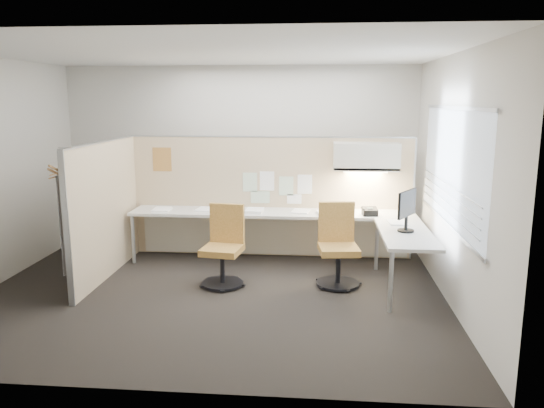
# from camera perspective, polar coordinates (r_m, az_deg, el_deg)

# --- Properties ---
(floor) EXTENTS (5.50, 4.50, 0.01)m
(floor) POSITION_cam_1_polar(r_m,az_deg,el_deg) (6.56, -6.30, -9.34)
(floor) COLOR black
(floor) RESTS_ON ground
(ceiling) EXTENTS (5.50, 4.50, 0.01)m
(ceiling) POSITION_cam_1_polar(r_m,az_deg,el_deg) (6.17, -6.88, 15.91)
(ceiling) COLOR white
(ceiling) RESTS_ON wall_back
(wall_back) EXTENTS (5.50, 0.02, 2.80)m
(wall_back) POSITION_cam_1_polar(r_m,az_deg,el_deg) (8.41, -3.49, 5.13)
(wall_back) COLOR beige
(wall_back) RESTS_ON ground
(wall_front) EXTENTS (5.50, 0.02, 2.80)m
(wall_front) POSITION_cam_1_polar(r_m,az_deg,el_deg) (4.07, -12.93, -1.78)
(wall_front) COLOR beige
(wall_front) RESTS_ON ground
(wall_right) EXTENTS (0.02, 4.50, 2.80)m
(wall_right) POSITION_cam_1_polar(r_m,az_deg,el_deg) (6.27, 18.91, 2.42)
(wall_right) COLOR beige
(wall_right) RESTS_ON ground
(window_pane) EXTENTS (0.01, 2.80, 1.30)m
(window_pane) POSITION_cam_1_polar(r_m,az_deg,el_deg) (6.24, 18.77, 3.79)
(window_pane) COLOR #919CA9
(window_pane) RESTS_ON wall_right
(partition_back) EXTENTS (4.10, 0.06, 1.75)m
(partition_back) POSITION_cam_1_polar(r_m,az_deg,el_deg) (7.78, -0.15, 0.74)
(partition_back) COLOR #CEB48E
(partition_back) RESTS_ON floor
(partition_left) EXTENTS (0.06, 2.20, 1.75)m
(partition_left) POSITION_cam_1_polar(r_m,az_deg,el_deg) (7.22, -17.42, -0.62)
(partition_left) COLOR #CEB48E
(partition_left) RESTS_ON floor
(desk) EXTENTS (4.00, 2.07, 0.73)m
(desk) POSITION_cam_1_polar(r_m,az_deg,el_deg) (7.35, 2.47, -2.08)
(desk) COLOR beige
(desk) RESTS_ON floor
(overhead_bin) EXTENTS (0.90, 0.36, 0.38)m
(overhead_bin) POSITION_cam_1_polar(r_m,az_deg,el_deg) (7.48, 10.10, 5.05)
(overhead_bin) COLOR beige
(overhead_bin) RESTS_ON partition_back
(task_light_strip) EXTENTS (0.60, 0.06, 0.02)m
(task_light_strip) POSITION_cam_1_polar(r_m,az_deg,el_deg) (7.50, 10.04, 3.46)
(task_light_strip) COLOR #FFEABF
(task_light_strip) RESTS_ON overhead_bin
(pinned_papers) EXTENTS (1.01, 0.00, 0.47)m
(pinned_papers) POSITION_cam_1_polar(r_m,az_deg,el_deg) (7.71, 0.42, 1.84)
(pinned_papers) COLOR #8CBF8C
(pinned_papers) RESTS_ON partition_back
(poster) EXTENTS (0.28, 0.00, 0.35)m
(poster) POSITION_cam_1_polar(r_m,az_deg,el_deg) (7.97, -11.74, 4.72)
(poster) COLOR orange
(poster) RESTS_ON partition_back
(chair_left) EXTENTS (0.52, 0.54, 0.99)m
(chair_left) POSITION_cam_1_polar(r_m,az_deg,el_deg) (6.66, -5.20, -4.78)
(chair_left) COLOR black
(chair_left) RESTS_ON floor
(chair_right) EXTENTS (0.53, 0.55, 1.01)m
(chair_right) POSITION_cam_1_polar(r_m,az_deg,el_deg) (6.67, 7.07, -4.70)
(chair_right) COLOR black
(chair_right) RESTS_ON floor
(monitor) EXTENTS (0.27, 0.42, 0.50)m
(monitor) POSITION_cam_1_polar(r_m,az_deg,el_deg) (6.49, 14.30, -0.44)
(monitor) COLOR black
(monitor) RESTS_ON desk
(phone) EXTENTS (0.22, 0.21, 0.12)m
(phone) POSITION_cam_1_polar(r_m,az_deg,el_deg) (7.36, 10.43, -0.81)
(phone) COLOR black
(phone) RESTS_ON desk
(stapler) EXTENTS (0.14, 0.06, 0.05)m
(stapler) POSITION_cam_1_polar(r_m,az_deg,el_deg) (7.53, 7.41, -0.64)
(stapler) COLOR black
(stapler) RESTS_ON desk
(tape_dispenser) EXTENTS (0.11, 0.08, 0.06)m
(tape_dispenser) POSITION_cam_1_polar(r_m,az_deg,el_deg) (7.52, 7.34, -0.62)
(tape_dispenser) COLOR black
(tape_dispenser) RESTS_ON desk
(coat_hook) EXTENTS (0.18, 0.48, 1.44)m
(coat_hook) POSITION_cam_1_polar(r_m,az_deg,el_deg) (6.27, -21.86, 2.28)
(coat_hook) COLOR silver
(coat_hook) RESTS_ON partition_left
(paper_stack_0) EXTENTS (0.24, 0.31, 0.03)m
(paper_stack_0) POSITION_cam_1_polar(r_m,az_deg,el_deg) (7.71, -11.75, -0.59)
(paper_stack_0) COLOR white
(paper_stack_0) RESTS_ON desk
(paper_stack_1) EXTENTS (0.27, 0.33, 0.02)m
(paper_stack_1) POSITION_cam_1_polar(r_m,az_deg,el_deg) (7.64, -7.20, -0.57)
(paper_stack_1) COLOR white
(paper_stack_1) RESTS_ON desk
(paper_stack_2) EXTENTS (0.24, 0.31, 0.04)m
(paper_stack_2) POSITION_cam_1_polar(r_m,az_deg,el_deg) (7.44, -1.89, -0.72)
(paper_stack_2) COLOR white
(paper_stack_2) RESTS_ON desk
(paper_stack_3) EXTENTS (0.27, 0.33, 0.02)m
(paper_stack_3) POSITION_cam_1_polar(r_m,az_deg,el_deg) (7.48, 3.11, -0.78)
(paper_stack_3) COLOR white
(paper_stack_3) RESTS_ON desk
(paper_stack_4) EXTENTS (0.27, 0.33, 0.03)m
(paper_stack_4) POSITION_cam_1_polar(r_m,az_deg,el_deg) (7.37, 5.82, -0.97)
(paper_stack_4) COLOR white
(paper_stack_4) RESTS_ON desk
(paper_stack_5) EXTENTS (0.25, 0.31, 0.02)m
(paper_stack_5) POSITION_cam_1_polar(r_m,az_deg,el_deg) (6.98, 13.33, -1.95)
(paper_stack_5) COLOR white
(paper_stack_5) RESTS_ON desk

